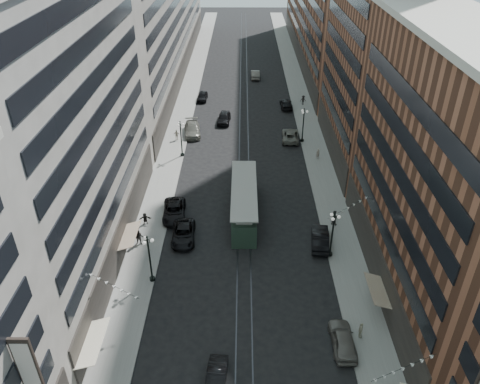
{
  "coord_description": "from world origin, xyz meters",
  "views": [
    {
      "loc": [
        -0.19,
        -7.06,
        32.5
      ],
      "look_at": [
        -0.47,
        36.96,
        5.0
      ],
      "focal_mm": 35.0,
      "sensor_mm": 36.0,
      "label": 1
    }
  ],
  "objects_px": {
    "car_10": "(320,238)",
    "car_12": "(286,104)",
    "car_2": "(183,234)",
    "car_9": "(202,96)",
    "pedestrian_7": "(334,218)",
    "lamppost_sw_far": "(150,257)",
    "pedestrian_6": "(177,135)",
    "streetcar": "(244,203)",
    "car_5": "(216,379)",
    "lamppost_sw_mid": "(181,137)",
    "car_7": "(174,211)",
    "car_14": "(255,74)",
    "pedestrian_4": "(361,330)",
    "pedestrian_8": "(318,153)",
    "car_11": "(290,135)",
    "pedestrian_9": "(303,100)",
    "lamppost_se_mid": "(303,124)",
    "car_13": "(224,118)",
    "pedestrian_5": "(145,218)",
    "lamppost_se_far": "(332,233)",
    "car_4": "(343,340)",
    "pedestrian_2": "(139,238)",
    "car_8": "(192,129)"
  },
  "relations": [
    {
      "from": "car_11",
      "to": "pedestrian_9",
      "type": "height_order",
      "value": "pedestrian_9"
    },
    {
      "from": "lamppost_se_mid",
      "to": "pedestrian_2",
      "type": "relative_size",
      "value": 2.88
    },
    {
      "from": "pedestrian_8",
      "to": "lamppost_sw_far",
      "type": "bearing_deg",
      "value": 35.04
    },
    {
      "from": "car_2",
      "to": "car_10",
      "type": "xyz_separation_m",
      "value": [
        15.2,
        -0.87,
        0.1
      ]
    },
    {
      "from": "lamppost_sw_mid",
      "to": "pedestrian_4",
      "type": "xyz_separation_m",
      "value": [
        19.28,
        -34.07,
        -2.15
      ]
    },
    {
      "from": "car_13",
      "to": "pedestrian_8",
      "type": "bearing_deg",
      "value": -38.7
    },
    {
      "from": "car_12",
      "to": "pedestrian_5",
      "type": "distance_m",
      "value": 41.64
    },
    {
      "from": "car_11",
      "to": "pedestrian_5",
      "type": "xyz_separation_m",
      "value": [
        -18.99,
        -23.19,
        0.12
      ]
    },
    {
      "from": "lamppost_se_far",
      "to": "pedestrian_9",
      "type": "xyz_separation_m",
      "value": [
        1.83,
        43.69,
        -2.07
      ]
    },
    {
      "from": "car_4",
      "to": "lamppost_se_mid",
      "type": "bearing_deg",
      "value": -91.63
    },
    {
      "from": "pedestrian_4",
      "to": "pedestrian_6",
      "type": "xyz_separation_m",
      "value": [
        -20.71,
        39.4,
        0.07
      ]
    },
    {
      "from": "lamppost_sw_mid",
      "to": "pedestrian_9",
      "type": "distance_m",
      "value": 29.01
    },
    {
      "from": "pedestrian_8",
      "to": "car_2",
      "type": "bearing_deg",
      "value": 30.07
    },
    {
      "from": "car_9",
      "to": "pedestrian_7",
      "type": "xyz_separation_m",
      "value": [
        18.42,
        -40.54,
        0.32
      ]
    },
    {
      "from": "lamppost_se_mid",
      "to": "pedestrian_5",
      "type": "bearing_deg",
      "value": -132.86
    },
    {
      "from": "car_2",
      "to": "pedestrian_6",
      "type": "bearing_deg",
      "value": 95.49
    },
    {
      "from": "lamppost_sw_far",
      "to": "pedestrian_6",
      "type": "height_order",
      "value": "lamppost_sw_far"
    },
    {
      "from": "car_13",
      "to": "pedestrian_8",
      "type": "distance_m",
      "value": 19.53
    },
    {
      "from": "pedestrian_7",
      "to": "streetcar",
      "type": "bearing_deg",
      "value": 11.52
    },
    {
      "from": "lamppost_se_mid",
      "to": "pedestrian_7",
      "type": "xyz_separation_m",
      "value": [
        1.29,
        -22.33,
        -2.01
      ]
    },
    {
      "from": "car_7",
      "to": "car_14",
      "type": "distance_m",
      "value": 53.2
    },
    {
      "from": "lamppost_se_far",
      "to": "car_9",
      "type": "distance_m",
      "value": 49.34
    },
    {
      "from": "car_5",
      "to": "car_9",
      "type": "xyz_separation_m",
      "value": [
        -5.73,
        62.05,
        0.05
      ]
    },
    {
      "from": "car_9",
      "to": "pedestrian_9",
      "type": "xyz_separation_m",
      "value": [
        18.96,
        -2.52,
        0.26
      ]
    },
    {
      "from": "car_2",
      "to": "car_10",
      "type": "height_order",
      "value": "car_10"
    },
    {
      "from": "streetcar",
      "to": "car_14",
      "type": "xyz_separation_m",
      "value": [
        2.47,
        51.59,
        -0.9
      ]
    },
    {
      "from": "lamppost_se_mid",
      "to": "pedestrian_6",
      "type": "distance_m",
      "value": 19.94
    },
    {
      "from": "pedestrian_2",
      "to": "pedestrian_7",
      "type": "relative_size",
      "value": 1.03
    },
    {
      "from": "lamppost_se_far",
      "to": "car_12",
      "type": "height_order",
      "value": "lamppost_se_far"
    },
    {
      "from": "lamppost_sw_mid",
      "to": "car_7",
      "type": "distance_m",
      "value": 15.87
    },
    {
      "from": "car_7",
      "to": "pedestrian_8",
      "type": "relative_size",
      "value": 3.6
    },
    {
      "from": "car_5",
      "to": "pedestrian_7",
      "type": "height_order",
      "value": "pedestrian_7"
    },
    {
      "from": "lamppost_sw_far",
      "to": "pedestrian_8",
      "type": "height_order",
      "value": "lamppost_sw_far"
    },
    {
      "from": "pedestrian_4",
      "to": "car_14",
      "type": "relative_size",
      "value": 0.31
    },
    {
      "from": "lamppost_se_mid",
      "to": "car_13",
      "type": "distance_m",
      "value": 14.88
    },
    {
      "from": "lamppost_sw_far",
      "to": "car_4",
      "type": "height_order",
      "value": "lamppost_sw_far"
    },
    {
      "from": "car_8",
      "to": "car_10",
      "type": "relative_size",
      "value": 1.18
    },
    {
      "from": "car_10",
      "to": "car_12",
      "type": "xyz_separation_m",
      "value": [
        -0.6,
        40.44,
        -0.11
      ]
    },
    {
      "from": "streetcar",
      "to": "car_5",
      "type": "xyz_separation_m",
      "value": [
        -2.2,
        -23.64,
        -1.02
      ]
    },
    {
      "from": "car_9",
      "to": "car_2",
      "type": "bearing_deg",
      "value": -85.94
    },
    {
      "from": "pedestrian_4",
      "to": "pedestrian_9",
      "type": "relative_size",
      "value": 0.91
    },
    {
      "from": "streetcar",
      "to": "car_4",
      "type": "distance_m",
      "value": 21.51
    },
    {
      "from": "pedestrian_5",
      "to": "lamppost_se_mid",
      "type": "bearing_deg",
      "value": 36.11
    },
    {
      "from": "lamppost_sw_mid",
      "to": "pedestrian_8",
      "type": "xyz_separation_m",
      "value": [
        20.06,
        -0.76,
        -2.16
      ]
    },
    {
      "from": "car_9",
      "to": "car_12",
      "type": "xyz_separation_m",
      "value": [
        15.73,
        -3.76,
        -0.02
      ]
    },
    {
      "from": "car_2",
      "to": "pedestrian_6",
      "type": "distance_m",
      "value": 25.74
    },
    {
      "from": "car_7",
      "to": "car_12",
      "type": "xyz_separation_m",
      "value": [
        16.2,
        35.14,
        -0.04
      ]
    },
    {
      "from": "lamppost_sw_mid",
      "to": "pedestrian_5",
      "type": "xyz_separation_m",
      "value": [
        -2.39,
        -17.4,
        -2.2
      ]
    },
    {
      "from": "lamppost_sw_mid",
      "to": "streetcar",
      "type": "relative_size",
      "value": 0.41
    },
    {
      "from": "lamppost_sw_far",
      "to": "car_9",
      "type": "relative_size",
      "value": 1.23
    }
  ]
}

